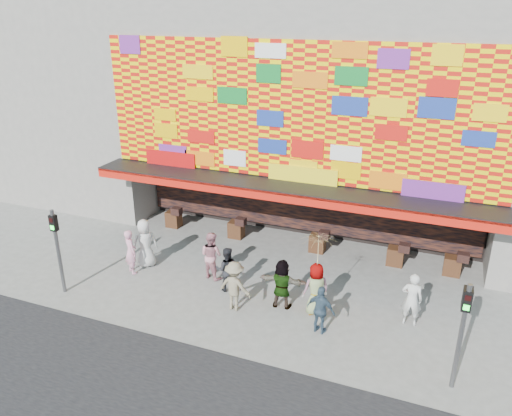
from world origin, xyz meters
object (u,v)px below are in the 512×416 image
(ped_c, at_px, (227,269))
(ped_d, at_px, (235,286))
(ped_h, at_px, (412,299))
(signal_right, at_px, (463,325))
(ped_i, at_px, (211,255))
(ped_b, at_px, (131,252))
(ped_f, at_px, (282,284))
(ped_g, at_px, (316,289))
(parasol, at_px, (318,250))
(ped_e, at_px, (321,310))
(ped_a, at_px, (145,243))
(signal_left, at_px, (57,242))

(ped_c, bearing_deg, ped_d, 103.83)
(ped_c, distance_m, ped_h, 6.00)
(signal_right, height_order, ped_c, signal_right)
(ped_d, distance_m, ped_i, 2.23)
(ped_b, bearing_deg, ped_d, -157.20)
(ped_b, height_order, ped_f, ped_b)
(ped_b, xyz_separation_m, ped_f, (5.79, -0.11, -0.01))
(ped_d, xyz_separation_m, ped_g, (2.44, 0.74, 0.02))
(ped_h, xyz_separation_m, parasol, (-2.83, -0.49, 1.35))
(ped_b, height_order, ped_c, ped_b)
(ped_c, bearing_deg, ped_e, 138.96)
(signal_right, bearing_deg, ped_f, 160.42)
(ped_b, xyz_separation_m, ped_d, (4.44, -0.79, -0.00))
(ped_d, bearing_deg, ped_i, -38.81)
(ped_f, distance_m, ped_h, 3.96)
(ped_a, relative_size, ped_f, 1.11)
(ped_h, distance_m, parasol, 3.17)
(ped_e, distance_m, ped_f, 1.74)
(ped_g, xyz_separation_m, ped_i, (-4.03, 0.82, 0.01))
(signal_left, xyz_separation_m, ped_h, (11.09, 2.41, -1.00))
(ped_g, xyz_separation_m, parasol, (0.00, 0.00, 1.35))
(ped_c, distance_m, parasol, 3.47)
(ped_a, bearing_deg, ped_c, 135.93)
(ped_b, distance_m, parasol, 7.02)
(ped_h, height_order, parasol, parasol)
(ped_g, distance_m, parasol, 1.35)
(ped_c, distance_m, ped_g, 3.17)
(ped_h, distance_m, ped_i, 6.86)
(ped_d, bearing_deg, ped_h, -161.23)
(signal_left, height_order, ped_i, signal_left)
(ped_c, bearing_deg, signal_right, 140.62)
(signal_right, distance_m, ped_e, 4.01)
(parasol, bearing_deg, signal_right, -24.93)
(ped_a, xyz_separation_m, parasol, (6.67, -0.68, 1.28))
(ped_g, height_order, ped_h, ped_h)
(ped_b, xyz_separation_m, parasol, (6.88, -0.05, 1.37))
(signal_left, xyz_separation_m, ped_b, (1.38, 1.97, -1.02))
(signal_right, height_order, ped_b, signal_right)
(signal_left, height_order, ped_a, signal_left)
(signal_right, distance_m, ped_h, 2.92)
(ped_d, relative_size, ped_g, 0.97)
(signal_right, xyz_separation_m, ped_g, (-4.14, 1.92, -1.00))
(ped_d, distance_m, ped_g, 2.55)
(ped_i, bearing_deg, ped_h, -167.04)
(ped_c, height_order, ped_f, ped_f)
(ped_b, relative_size, ped_g, 0.98)
(signal_left, distance_m, ped_g, 8.54)
(signal_right, xyz_separation_m, ped_i, (-8.17, 2.74, -0.99))
(signal_right, xyz_separation_m, ped_a, (-10.81, 2.60, -0.93))
(ped_a, distance_m, ped_h, 9.51)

